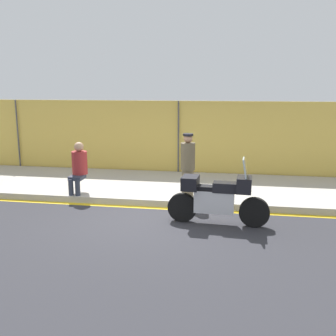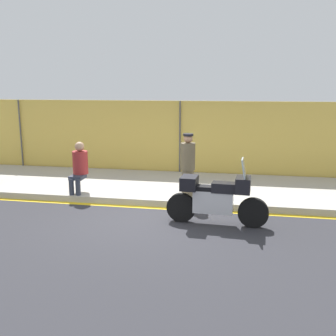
% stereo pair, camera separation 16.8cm
% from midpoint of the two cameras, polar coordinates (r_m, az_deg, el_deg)
% --- Properties ---
extents(ground_plane, '(120.00, 120.00, 0.00)m').
position_cam_midpoint_polar(ground_plane, '(9.46, -2.78, -7.19)').
color(ground_plane, '#2D2D33').
extents(sidewalk, '(43.74, 3.54, 0.18)m').
position_cam_midpoint_polar(sidewalk, '(11.87, -0.12, -2.75)').
color(sidewalk, '#ADA89E').
rests_on(sidewalk, ground_plane).
extents(curb_paint_stripe, '(43.74, 0.18, 0.01)m').
position_cam_midpoint_polar(curb_paint_stripe, '(10.14, -1.90, -5.85)').
color(curb_paint_stripe, gold).
rests_on(curb_paint_stripe, ground_plane).
extents(storefront_fence, '(41.55, 0.17, 2.58)m').
position_cam_midpoint_polar(storefront_fence, '(13.43, 1.21, 4.22)').
color(storefront_fence, gold).
rests_on(storefront_fence, ground_plane).
extents(motorcycle, '(2.30, 0.57, 1.54)m').
position_cam_midpoint_polar(motorcycle, '(8.90, 6.56, -4.26)').
color(motorcycle, black).
rests_on(motorcycle, ground_plane).
extents(officer_standing, '(0.38, 0.38, 1.68)m').
position_cam_midpoint_polar(officer_standing, '(10.46, 2.43, 0.54)').
color(officer_standing, brown).
rests_on(officer_standing, sidewalk).
extents(person_seated_on_curb, '(0.42, 0.73, 1.39)m').
position_cam_midpoint_polar(person_seated_on_curb, '(11.12, -13.25, 0.46)').
color(person_seated_on_curb, '#2D3342').
rests_on(person_seated_on_curb, sidewalk).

